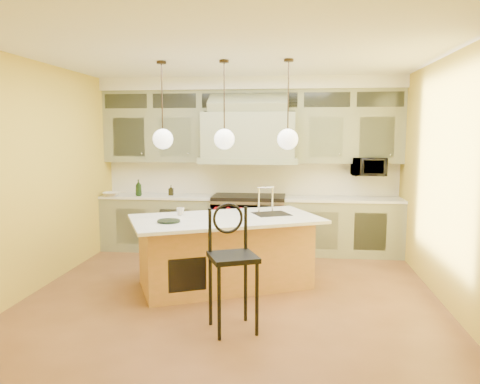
# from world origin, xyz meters

# --- Properties ---
(floor) EXTENTS (5.00, 5.00, 0.00)m
(floor) POSITION_xyz_m (0.00, 0.00, 0.00)
(floor) COLOR brown
(floor) RESTS_ON ground
(ceiling) EXTENTS (5.00, 5.00, 0.00)m
(ceiling) POSITION_xyz_m (0.00, 0.00, 2.90)
(ceiling) COLOR white
(ceiling) RESTS_ON wall_back
(wall_back) EXTENTS (5.00, 0.00, 5.00)m
(wall_back) POSITION_xyz_m (0.00, 2.50, 1.45)
(wall_back) COLOR gold
(wall_back) RESTS_ON ground
(wall_front) EXTENTS (5.00, 0.00, 5.00)m
(wall_front) POSITION_xyz_m (0.00, -2.50, 1.45)
(wall_front) COLOR gold
(wall_front) RESTS_ON ground
(wall_left) EXTENTS (0.00, 5.00, 5.00)m
(wall_left) POSITION_xyz_m (-2.50, 0.00, 1.45)
(wall_left) COLOR gold
(wall_left) RESTS_ON ground
(wall_right) EXTENTS (0.00, 5.00, 5.00)m
(wall_right) POSITION_xyz_m (2.50, 0.00, 1.45)
(wall_right) COLOR gold
(wall_right) RESTS_ON ground
(back_cabinetry) EXTENTS (5.00, 0.77, 2.90)m
(back_cabinetry) POSITION_xyz_m (0.00, 2.23, 1.43)
(back_cabinetry) COLOR gray
(back_cabinetry) RESTS_ON floor
(range) EXTENTS (1.20, 0.74, 0.96)m
(range) POSITION_xyz_m (0.00, 2.14, 0.49)
(range) COLOR silver
(range) RESTS_ON floor
(kitchen_island) EXTENTS (2.67, 2.12, 1.35)m
(kitchen_island) POSITION_xyz_m (-0.14, 0.35, 0.47)
(kitchen_island) COLOR #A37939
(kitchen_island) RESTS_ON floor
(counter_stool) EXTENTS (0.59, 0.59, 1.29)m
(counter_stool) POSITION_xyz_m (0.12, -1.00, 0.74)
(counter_stool) COLOR black
(counter_stool) RESTS_ON floor
(microwave) EXTENTS (0.54, 0.37, 0.30)m
(microwave) POSITION_xyz_m (1.95, 2.25, 1.45)
(microwave) COLOR black
(microwave) RESTS_ON back_cabinetry
(oil_bottle_a) EXTENTS (0.12, 0.12, 0.28)m
(oil_bottle_a) POSITION_xyz_m (-1.85, 2.01, 1.08)
(oil_bottle_a) COLOR black
(oil_bottle_a) RESTS_ON back_cabinetry
(oil_bottle_b) EXTENTS (0.08, 0.09, 0.17)m
(oil_bottle_b) POSITION_xyz_m (-1.33, 2.15, 1.03)
(oil_bottle_b) COLOR black
(oil_bottle_b) RESTS_ON back_cabinetry
(fruit_bowl) EXTENTS (0.30, 0.30, 0.07)m
(fruit_bowl) POSITION_xyz_m (-2.30, 1.92, 0.97)
(fruit_bowl) COLOR silver
(fruit_bowl) RESTS_ON back_cabinetry
(cup) EXTENTS (0.11, 0.11, 0.10)m
(cup) POSITION_xyz_m (-0.74, 0.39, 0.97)
(cup) COLOR beige
(cup) RESTS_ON kitchen_island
(pendant_left) EXTENTS (0.26, 0.26, 1.11)m
(pendant_left) POSITION_xyz_m (-0.95, 0.35, 1.95)
(pendant_left) COLOR #2D2319
(pendant_left) RESTS_ON ceiling
(pendant_center) EXTENTS (0.26, 0.26, 1.11)m
(pendant_center) POSITION_xyz_m (-0.15, 0.35, 1.95)
(pendant_center) COLOR #2D2319
(pendant_center) RESTS_ON ceiling
(pendant_right) EXTENTS (0.26, 0.26, 1.11)m
(pendant_right) POSITION_xyz_m (0.65, 0.35, 1.95)
(pendant_right) COLOR #2D2319
(pendant_right) RESTS_ON ceiling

